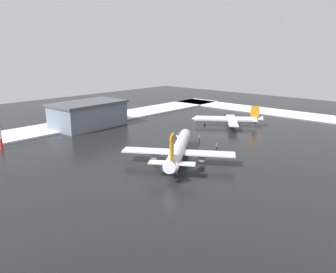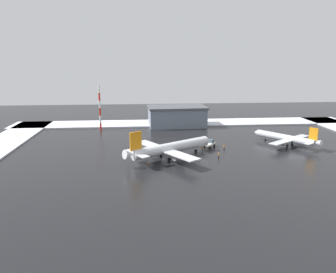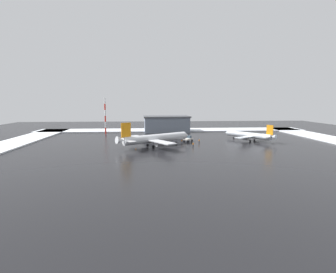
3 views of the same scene
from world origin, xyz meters
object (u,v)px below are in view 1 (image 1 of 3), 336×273
object	(u,v)px
pushback_tug	(181,137)
ground_crew_near_tug	(217,146)
cargo_hangar	(88,114)
traffic_cone_mid_line	(177,172)
airplane_parked_starboard	(228,120)
ground_crew_by_nose_gear	(185,143)
traffic_cone_near_nose	(172,152)
ground_crew_mid_apron	(199,138)
airplane_far_rear	(179,149)

from	to	relation	value
pushback_tug	ground_crew_near_tug	xyz separation A→B (m)	(0.06, 12.59, -0.31)
cargo_hangar	traffic_cone_mid_line	distance (m)	54.90
ground_crew_near_tug	traffic_cone_mid_line	bearing A→B (deg)	109.41
airplane_parked_starboard	ground_crew_near_tug	distance (m)	29.47
ground_crew_by_nose_gear	cargo_hangar	world-z (taller)	cargo_hangar
pushback_tug	traffic_cone_mid_line	size ratio (longest dim) A/B	9.02
ground_crew_near_tug	traffic_cone_near_nose	xyz separation A→B (m)	(10.71, -6.77, -0.70)
ground_crew_near_tug	cargo_hangar	distance (m)	49.70
ground_crew_mid_apron	cargo_hangar	world-z (taller)	cargo_hangar
traffic_cone_near_nose	traffic_cone_mid_line	xyz separation A→B (m)	(10.24, 10.57, 0.00)
ground_crew_near_tug	cargo_hangar	bearing A→B (deg)	17.11
traffic_cone_near_nose	traffic_cone_mid_line	world-z (taller)	same
ground_crew_near_tug	traffic_cone_mid_line	world-z (taller)	ground_crew_near_tug
ground_crew_by_nose_gear	traffic_cone_mid_line	xyz separation A→B (m)	(17.80, 12.28, -0.70)
airplane_far_rear	pushback_tug	distance (m)	18.28
traffic_cone_near_nose	cargo_hangar	bearing A→B (deg)	-95.17
ground_crew_by_nose_gear	airplane_far_rear	bearing A→B (deg)	-177.53
ground_crew_by_nose_gear	ground_crew_mid_apron	distance (m)	7.06
ground_crew_mid_apron	traffic_cone_near_nose	size ratio (longest dim) A/B	3.11
pushback_tug	ground_crew_mid_apron	world-z (taller)	pushback_tug
airplane_far_rear	pushback_tug	world-z (taller)	airplane_far_rear
cargo_hangar	traffic_cone_mid_line	world-z (taller)	cargo_hangar
airplane_parked_starboard	pushback_tug	size ratio (longest dim) A/B	4.37
pushback_tug	ground_crew_near_tug	world-z (taller)	pushback_tug
pushback_tug	traffic_cone_near_nose	xyz separation A→B (m)	(10.77, 5.81, -1.01)
cargo_hangar	airplane_parked_starboard	bearing A→B (deg)	129.87
traffic_cone_mid_line	cargo_hangar	bearing A→B (deg)	-104.89
ground_crew_mid_apron	traffic_cone_near_nose	distance (m)	14.76
ground_crew_near_tug	cargo_hangar	size ratio (longest dim) A/B	0.07
ground_crew_by_nose_gear	traffic_cone_near_nose	world-z (taller)	ground_crew_by_nose_gear
ground_crew_mid_apron	cargo_hangar	distance (m)	41.93
pushback_tug	traffic_cone_near_nose	world-z (taller)	pushback_tug
ground_crew_by_nose_gear	cargo_hangar	distance (m)	40.94
airplane_far_rear	cargo_hangar	distance (m)	48.38
ground_crew_by_nose_gear	traffic_cone_near_nose	bearing A→B (deg)	162.15
airplane_far_rear	cargo_hangar	xyz separation A→B (m)	(-7.32, -47.80, 1.30)
ground_crew_mid_apron	cargo_hangar	xyz separation A→B (m)	(10.78, -40.37, 3.47)
airplane_parked_starboard	traffic_cone_near_nose	bearing A→B (deg)	64.60
pushback_tug	traffic_cone_mid_line	world-z (taller)	pushback_tug
cargo_hangar	traffic_cone_near_nose	bearing A→B (deg)	81.98
airplane_far_rear	ground_crew_near_tug	xyz separation A→B (m)	(-14.20, 1.30, -2.17)
traffic_cone_near_nose	airplane_far_rear	bearing A→B (deg)	57.50
ground_crew_by_nose_gear	traffic_cone_mid_line	bearing A→B (deg)	-175.97
airplane_far_rear	airplane_parked_starboard	world-z (taller)	airplane_far_rear
airplane_far_rear	traffic_cone_near_nose	world-z (taller)	airplane_far_rear
airplane_parked_starboard	ground_crew_mid_apron	bearing A→B (deg)	65.94
cargo_hangar	airplane_far_rear	bearing A→B (deg)	78.45
ground_crew_near_tug	traffic_cone_near_nose	size ratio (longest dim) A/B	3.11
pushback_tug	ground_crew_by_nose_gear	xyz separation A→B (m)	(3.22, 4.11, -0.31)
cargo_hangar	traffic_cone_mid_line	xyz separation A→B (m)	(14.07, 52.90, -4.17)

